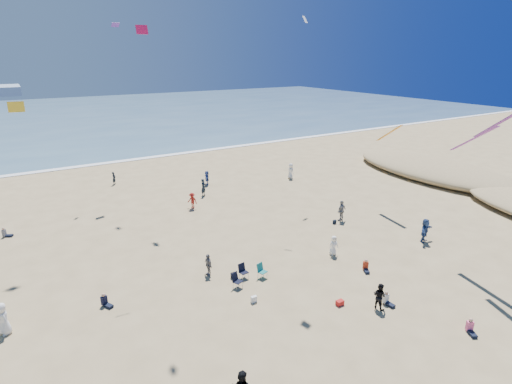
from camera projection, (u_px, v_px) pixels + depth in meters
ground at (309, 379)px, 18.35m from camera, size 220.00×220.00×0.00m
ocean at (59, 117)px, 95.04m from camera, size 220.00×100.00×0.06m
surf_line at (103, 164)px, 54.67m from camera, size 220.00×1.20×0.08m
standing_flyers at (260, 227)px, 32.41m from camera, size 32.23×35.34×1.93m
seated_group at (247, 279)px, 25.80m from camera, size 22.27×27.76×0.84m
chair_cluster at (248, 274)px, 26.16m from camera, size 2.76×1.53×1.00m
white_tote at (254, 299)px, 24.01m from camera, size 0.35×0.20×0.40m
black_backpack at (233, 275)px, 26.62m from camera, size 0.30×0.22×0.38m
cooler at (340, 303)px, 23.76m from camera, size 0.45×0.30×0.30m
navy_bag at (335, 222)px, 35.21m from camera, size 0.28×0.18×0.34m
kites_aloft at (309, 41)px, 29.64m from camera, size 43.05×38.04×28.96m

